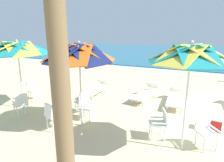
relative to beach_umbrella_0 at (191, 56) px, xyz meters
The scene contains 18 objects.
ground_plane 3.65m from the beach_umbrella_0, 69.60° to the left, with size 80.00×80.00×0.00m, color beige.
sea 29.68m from the beach_umbrella_0, 88.15° to the left, with size 80.00×36.00×0.10m, color teal.
surf_foam 11.57m from the beach_umbrella_0, 85.17° to the left, with size 80.00×0.70×0.01m, color white.
beach_umbrella_0 is the anchor object (origin of this frame).
plastic_chair_0 2.03m from the beach_umbrella_0, 37.24° to the left, with size 0.62×0.63×0.87m.
plastic_chair_1 2.06m from the beach_umbrella_0, 156.08° to the left, with size 0.60×0.58×0.87m.
beach_umbrella_1 3.09m from the beach_umbrella_0, behind, with size 2.26×2.26×2.72m.
plastic_chair_2 4.25m from the beach_umbrella_0, 169.56° to the right, with size 0.55×0.57×0.87m.
plastic_chair_3 3.82m from the beach_umbrella_0, behind, with size 0.55×0.52×0.87m.
plastic_chair_4 4.16m from the beach_umbrella_0, 168.14° to the left, with size 0.59×0.57×0.87m.
beach_umbrella_2 6.11m from the beach_umbrella_0, behind, with size 2.47×2.47×2.71m.
plastic_chair_5 6.89m from the beach_umbrella_0, behind, with size 0.53×0.50×0.87m.
plastic_chair_6 5.82m from the beach_umbrella_0, behind, with size 0.59×0.57×0.87m.
sun_lounger_1 4.01m from the beach_umbrella_0, 101.49° to the left, with size 0.83×2.19×0.62m.
sun_lounger_2 4.48m from the beach_umbrella_0, 120.71° to the left, with size 0.87×2.20×0.62m.
sun_lounger_3 5.74m from the beach_umbrella_0, 145.81° to the left, with size 0.71×2.17×0.62m.
palm_tree_1 3.08m from the beach_umbrella_0, 127.88° to the right, with size 2.65×2.86×5.63m.
cooler_box 2.79m from the beach_umbrella_0, 65.08° to the left, with size 0.50×0.34×0.40m.
Camera 1 is at (-0.60, -7.28, 2.90)m, focal length 30.53 mm.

